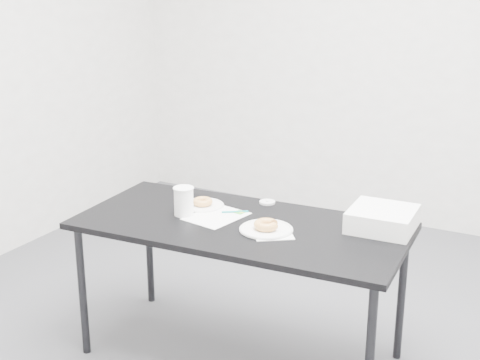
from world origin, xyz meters
The scene contains 14 objects.
floor centered at (0.00, 0.00, 0.00)m, with size 4.00×4.00×0.00m, color #4D4D52.
wall_back centered at (0.00, 2.00, 1.35)m, with size 4.00×0.02×2.70m, color white.
table centered at (-0.03, -0.15, 0.64)m, with size 1.55×0.80×0.69m.
scorecard centered at (-0.17, -0.13, 0.69)m, with size 0.22×0.28×0.00m, color white.
logo_patch centered at (-0.10, -0.04, 0.70)m, with size 0.04×0.04×0.00m, color green.
pen centered at (-0.12, -0.05, 0.70)m, with size 0.01×0.01×0.13m, color #0C848A.
napkin centered at (0.16, -0.20, 0.69)m, with size 0.17×0.17×0.00m, color white.
plate_near centered at (0.11, -0.18, 0.70)m, with size 0.24×0.24×0.01m, color white.
donut_near centered at (0.11, -0.18, 0.72)m, with size 0.11×0.11×0.04m, color gold.
plate_far centered at (-0.31, -0.03, 0.69)m, with size 0.21×0.21×0.01m, color white.
donut_far centered at (-0.31, -0.03, 0.71)m, with size 0.10×0.10×0.03m, color gold.
coffee_cup centered at (-0.32, -0.18, 0.76)m, with size 0.09×0.09×0.14m, color white.
cup_lid centered at (-0.04, 0.15, 0.70)m, with size 0.08×0.08×0.01m, color silver.
bakery_box centered at (0.56, 0.08, 0.74)m, with size 0.28×0.28×0.09m, color white.
Camera 1 is at (1.32, -2.69, 1.80)m, focal length 50.00 mm.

